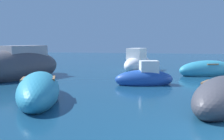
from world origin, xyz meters
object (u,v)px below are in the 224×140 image
at_px(moored_boat_1, 18,67).
at_px(moored_boat_4, 223,97).
at_px(moored_boat_2, 208,70).
at_px(moored_boat_5, 145,78).
at_px(moored_boat_3, 138,63).
at_px(moored_boat_7, 39,90).

height_order(moored_boat_1, moored_boat_4, moored_boat_1).
height_order(moored_boat_2, moored_boat_5, moored_boat_5).
bearing_deg(moored_boat_1, moored_boat_3, 153.07).
bearing_deg(moored_boat_2, moored_boat_4, 58.20).
bearing_deg(moored_boat_4, moored_boat_2, 19.73).
bearing_deg(moored_boat_7, moored_boat_5, -64.29).
xyz_separation_m(moored_boat_5, moored_boat_7, (-3.80, -4.10, 0.04)).
xyz_separation_m(moored_boat_1, moored_boat_2, (11.62, 3.20, -0.33)).
xyz_separation_m(moored_boat_4, moored_boat_5, (-2.76, 4.13, -0.04)).
bearing_deg(moored_boat_7, moored_boat_3, -36.66).
relative_size(moored_boat_1, moored_boat_7, 1.35).
bearing_deg(moored_boat_3, moored_boat_2, -100.11).
xyz_separation_m(moored_boat_1, moored_boat_3, (6.86, 5.72, -0.17)).
distance_m(moored_boat_3, moored_boat_4, 11.52).
height_order(moored_boat_3, moored_boat_5, moored_boat_3).
relative_size(moored_boat_1, moored_boat_3, 1.49).
bearing_deg(moored_boat_3, moored_boat_4, -143.95).
xyz_separation_m(moored_boat_2, moored_boat_7, (-7.72, -8.39, 0.03)).
height_order(moored_boat_1, moored_boat_3, moored_boat_1).
relative_size(moored_boat_2, moored_boat_4, 0.97).
bearing_deg(moored_boat_7, moored_boat_2, -64.06).
height_order(moored_boat_4, moored_boat_5, moored_boat_5).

